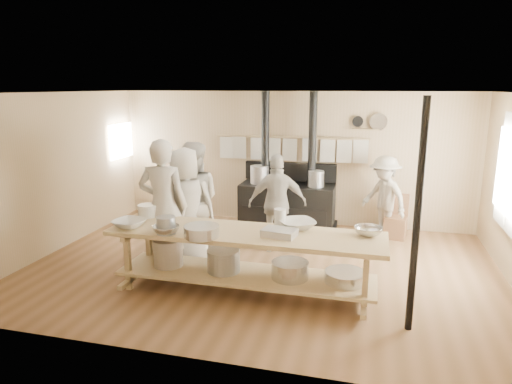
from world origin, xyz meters
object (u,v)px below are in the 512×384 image
Objects in this scene: stove at (287,201)px; cook_left at (192,201)px; cook_far_left at (163,206)px; cook_center at (186,207)px; prep_table at (244,255)px; cook_right at (277,203)px; roasting_pan at (279,233)px; chair at (396,225)px; cook_by_window at (384,197)px.

cook_left is (-1.13, -2.01, 0.42)m from stove.
stove is at bearing -136.55° from cook_left.
cook_center is at bearing -133.42° from cook_far_left.
cook_right is (0.09, 1.68, 0.29)m from prep_table.
cook_far_left is 0.60m from cook_left.
roasting_pan is (0.39, -1.75, 0.08)m from cook_right.
cook_far_left is 1.21× the size of cook_right.
cook_left is 2.35× the size of chair.
stove reaches higher than prep_table.
stove is 1.74× the size of cook_by_window.
cook_right is 2.04× the size of chair.
prep_table is 2.40× the size of cook_by_window.
cook_right is (0.09, -1.34, 0.29)m from stove.
chair is (2.04, 2.87, -0.29)m from prep_table.
stove is at bearing -100.61° from cook_right.
cook_far_left is (-1.35, 0.44, 0.47)m from prep_table.
cook_left is at bearing 14.48° from cook_right.
cook_far_left reaches higher than roasting_pan.
stove is at bearing -141.99° from cook_by_window.
cook_center is at bearing -116.61° from stove.
stove is 2.35m from cook_left.
cook_by_window is at bearing -166.04° from cook_center.
cook_left reaches higher than chair.
prep_table is at bearing 72.59° from cook_right.
cook_by_window is (3.15, 2.41, -0.24)m from cook_far_left.
cook_right is at bearing -86.26° from stove.
cook_right is at bearing 102.52° from roasting_pan.
chair is (3.17, 2.12, -0.67)m from cook_center.
cook_right reaches higher than roasting_pan.
stove reaches higher than roasting_pan.
cook_center is 1.22× the size of cook_by_window.
prep_table is 1.98× the size of cook_center.
prep_table is 1.50m from cook_far_left.
cook_by_window reaches higher than roasting_pan.
roasting_pan reaches higher than chair.
cook_center is 4.38× the size of roasting_pan.
cook_center is at bearing -135.69° from chair.
cook_left is at bearing -138.98° from chair.
roasting_pan is (0.48, -3.09, 0.38)m from stove.
cook_far_left is 4.23m from chair.
cook_far_left is at bearing 51.33° from cook_left.
cook_left is at bearing -112.22° from cook_center.
cook_far_left is at bearing 32.88° from cook_center.
cook_center is at bearing 146.50° from prep_table.
cook_by_window is at bearing -165.00° from cook_left.
chair is 3.39m from roasting_pan.
prep_table is at bearing 171.41° from roasting_pan.
cook_center is 3.61m from cook_by_window.
stove is 2.94m from cook_far_left.
roasting_pan is (-1.32, -2.92, 0.15)m from cook_by_window.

